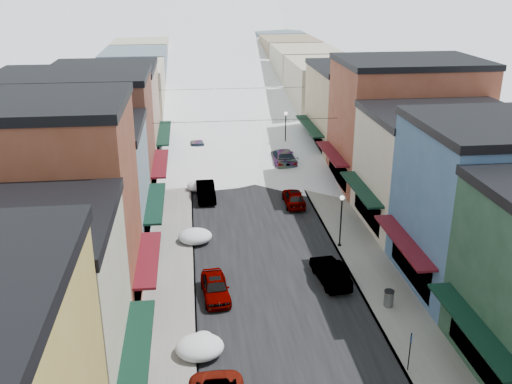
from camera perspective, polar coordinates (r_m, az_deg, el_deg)
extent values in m
cube|color=black|center=(71.38, -2.57, 6.15)|extent=(10.00, 160.00, 0.01)
cube|color=gray|center=(71.22, -7.91, 5.99)|extent=(3.20, 160.00, 0.15)
cube|color=gray|center=(72.12, 2.69, 6.36)|extent=(3.20, 160.00, 0.15)
cube|color=slate|center=(71.20, -6.65, 6.04)|extent=(0.10, 160.00, 0.15)
cube|color=slate|center=(71.89, 1.47, 6.32)|extent=(0.10, 160.00, 0.15)
cube|color=black|center=(26.28, -11.78, -14.61)|extent=(1.20, 6.80, 0.15)
cube|color=brown|center=(33.01, -21.69, -2.47)|extent=(11.00, 8.00, 12.00)
cube|color=black|center=(31.22, -23.22, 8.13)|extent=(11.20, 8.20, 0.50)
cube|color=#5A0F19|center=(33.10, -10.74, -6.55)|extent=(1.20, 6.80, 0.15)
cube|color=gray|center=(41.20, -17.92, 0.00)|extent=(10.00, 9.00, 8.50)
cube|color=black|center=(39.89, -18.64, 6.04)|extent=(10.20, 9.20, 0.50)
cube|color=black|center=(40.82, -10.04, -1.05)|extent=(1.20, 7.65, 0.15)
cube|color=brown|center=(49.50, -17.37, 4.75)|extent=(12.00, 9.00, 10.50)
cube|color=black|center=(48.34, -18.08, 11.01)|extent=(12.20, 9.20, 0.50)
cube|color=#5A0F19|center=(49.28, -9.55, 2.86)|extent=(1.20, 7.65, 0.15)
cube|color=tan|center=(59.01, -14.74, 7.05)|extent=(10.00, 11.00, 9.50)
cube|color=black|center=(58.06, -15.20, 11.83)|extent=(10.20, 11.20, 0.50)
cube|color=black|center=(58.86, -9.17, 5.88)|extent=(1.20, 9.35, 0.15)
cube|color=black|center=(28.60, 20.90, -12.46)|extent=(1.20, 7.65, 0.15)
cube|color=#3B5D87|center=(37.33, 22.82, -1.61)|extent=(10.00, 9.00, 10.00)
cube|color=black|center=(35.79, 24.00, 6.18)|extent=(10.20, 9.20, 0.50)
cube|color=#5A0F19|center=(35.69, 14.51, -4.76)|extent=(1.20, 7.65, 0.15)
cube|color=beige|center=(45.28, 17.91, 1.87)|extent=(11.00, 9.00, 8.50)
cube|color=black|center=(44.09, 18.56, 7.40)|extent=(11.20, 9.20, 0.50)
cube|color=black|center=(43.49, 10.41, 0.32)|extent=(1.20, 7.65, 0.15)
cube|color=brown|center=(53.06, 14.68, 6.36)|extent=(12.00, 9.00, 11.00)
cube|color=black|center=(51.97, 15.27, 12.50)|extent=(12.20, 9.20, 0.50)
cube|color=#5A0F19|center=(51.68, 7.59, 3.83)|extent=(1.20, 7.65, 0.15)
cube|color=tan|center=(62.14, 10.49, 7.83)|extent=(10.00, 11.00, 9.00)
cube|color=black|center=(61.25, 10.79, 12.16)|extent=(10.20, 11.20, 0.50)
cube|color=black|center=(61.05, 5.34, 6.60)|extent=(1.20, 9.35, 0.15)
cube|color=gray|center=(72.65, -12.75, 9.16)|extent=(9.00, 13.00, 8.00)
cube|color=gray|center=(74.31, 7.05, 9.77)|extent=(9.00, 13.00, 8.00)
cube|color=gray|center=(86.36, -11.89, 11.05)|extent=(9.00, 13.00, 8.00)
cube|color=gray|center=(87.76, 4.91, 11.57)|extent=(9.00, 13.00, 8.00)
cube|color=gray|center=(100.14, -11.26, 12.42)|extent=(9.00, 13.00, 8.00)
cube|color=gray|center=(101.35, 3.32, 12.88)|extent=(9.00, 13.00, 8.00)
cube|color=gray|center=(113.98, -10.78, 13.46)|extent=(9.00, 13.00, 8.00)
cube|color=gray|center=(115.04, 2.10, 13.87)|extent=(9.00, 13.00, 8.00)
cube|color=silver|center=(234.19, -5.78, 17.92)|extent=(360.00, 40.00, 12.00)
cylinder|color=black|center=(50.54, -0.98, 7.15)|extent=(16.40, 0.04, 0.04)
cylinder|color=black|center=(65.14, -2.33, 10.29)|extent=(16.40, 0.04, 0.04)
imported|color=#AAACB2|center=(34.84, -4.09, -9.48)|extent=(1.86, 4.01, 1.33)
imported|color=black|center=(49.44, -5.04, 0.09)|extent=(1.65, 4.39, 1.43)
imported|color=gray|center=(60.84, -5.89, 4.20)|extent=(2.68, 5.79, 1.64)
imported|color=black|center=(36.64, 7.44, -7.91)|extent=(1.90, 4.36, 1.40)
imported|color=gray|center=(48.05, 3.81, -0.54)|extent=(1.71, 4.08, 1.38)
imported|color=black|center=(58.08, 2.71, 3.50)|extent=(2.46, 5.86, 1.69)
imported|color=#97999F|center=(61.20, -2.53, 4.28)|extent=(1.83, 4.17, 1.40)
imported|color=#B9B9BB|center=(81.23, -2.06, 8.58)|extent=(3.45, 6.19, 1.64)
cylinder|color=black|center=(29.59, 15.11, -15.15)|extent=(0.06, 0.06, 2.12)
cube|color=navy|center=(29.15, 15.26, -13.93)|extent=(0.07, 0.29, 0.38)
cylinder|color=slate|center=(34.60, 13.14, -10.35)|extent=(0.55, 0.55, 0.95)
cylinder|color=black|center=(34.35, 13.20, -9.64)|extent=(0.59, 0.59, 0.06)
cylinder|color=black|center=(41.29, 8.34, -5.25)|extent=(0.26, 0.26, 0.09)
cylinder|color=black|center=(40.56, 8.47, -3.07)|extent=(0.11, 0.11, 3.53)
sphere|color=white|center=(39.83, 8.62, -0.58)|extent=(0.32, 0.32, 0.32)
cylinder|color=black|center=(62.17, 2.93, 4.06)|extent=(0.31, 0.31, 0.10)
cylinder|color=black|center=(61.61, 2.96, 5.85)|extent=(0.12, 0.12, 4.12)
sphere|color=white|center=(61.07, 3.00, 7.85)|extent=(0.37, 0.37, 0.37)
ellipsoid|color=white|center=(30.20, -5.65, -15.19)|extent=(2.49, 2.11, 1.06)
ellipsoid|color=white|center=(31.33, -5.32, -14.27)|extent=(1.07, 0.96, 0.53)
ellipsoid|color=white|center=(41.60, -6.11, -4.43)|extent=(2.45, 2.07, 1.04)
ellipsoid|color=white|center=(42.80, -5.85, -4.04)|extent=(1.05, 0.94, 0.52)
ellipsoid|color=white|center=(51.38, -5.64, 0.62)|extent=(2.31, 1.95, 0.98)
ellipsoid|color=white|center=(52.59, -5.45, 0.83)|extent=(0.99, 0.89, 0.49)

